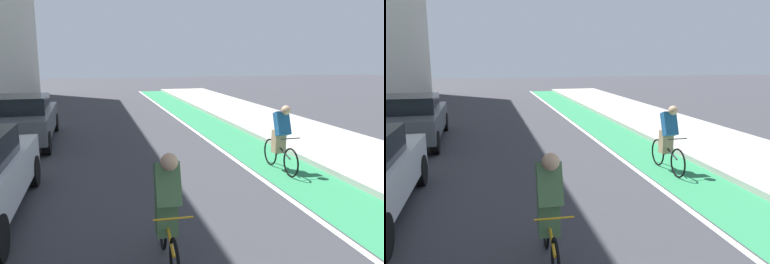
# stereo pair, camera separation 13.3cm
# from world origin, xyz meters

# --- Properties ---
(ground_plane) EXTENTS (77.70, 77.70, 0.00)m
(ground_plane) POSITION_xyz_m (0.00, 13.66, 0.00)
(ground_plane) COLOR #38383D
(bike_lane_paint) EXTENTS (1.60, 35.32, 0.00)m
(bike_lane_paint) POSITION_xyz_m (3.50, 15.66, 0.00)
(bike_lane_paint) COLOR #2D8451
(bike_lane_paint) RESTS_ON ground
(lane_divider_stripe) EXTENTS (0.12, 35.32, 0.00)m
(lane_divider_stripe) POSITION_xyz_m (2.60, 15.66, 0.00)
(lane_divider_stripe) COLOR white
(lane_divider_stripe) RESTS_ON ground
(sidewalk_right) EXTENTS (3.45, 35.32, 0.14)m
(sidewalk_right) POSITION_xyz_m (6.03, 15.66, 0.07)
(sidewalk_right) COLOR #A8A59E
(sidewalk_right) RESTS_ON ground
(parked_sedan_gray) EXTENTS (2.06, 4.75, 1.53)m
(parked_sedan_gray) POSITION_xyz_m (-3.25, 16.14, 0.79)
(parked_sedan_gray) COLOR #595B60
(parked_sedan_gray) RESTS_ON ground
(cyclist_mid) EXTENTS (0.48, 1.69, 1.60)m
(cyclist_mid) POSITION_xyz_m (-0.17, 7.73, 0.85)
(cyclist_mid) COLOR black
(cyclist_mid) RESTS_ON ground
(cyclist_trailing) EXTENTS (0.48, 1.73, 1.62)m
(cyclist_trailing) POSITION_xyz_m (3.31, 11.33, 0.81)
(cyclist_trailing) COLOR black
(cyclist_trailing) RESTS_ON ground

